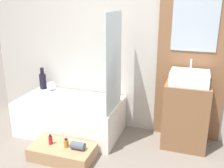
{
  "coord_description": "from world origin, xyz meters",
  "views": [
    {
      "loc": [
        0.87,
        -1.79,
        1.8
      ],
      "look_at": [
        0.05,
        0.69,
        0.93
      ],
      "focal_mm": 42.0,
      "sensor_mm": 36.0,
      "label": 1
    }
  ],
  "objects": [
    {
      "name": "vase_round_light",
      "position": [
        -1.15,
        1.41,
        0.55
      ],
      "size": [
        0.13,
        0.13,
        0.13
      ],
      "primitive_type": "sphere",
      "color": "white",
      "rests_on": "bathtub"
    },
    {
      "name": "wooden_step_bench",
      "position": [
        -0.51,
        0.54,
        0.08
      ],
      "size": [
        0.74,
        0.39,
        0.16
      ],
      "primitive_type": "cube",
      "color": "#A87F56",
      "rests_on": "ground_plane"
    },
    {
      "name": "sink",
      "position": [
        0.81,
        1.3,
        0.9
      ],
      "size": [
        0.45,
        0.36,
        0.28
      ],
      "color": "white",
      "rests_on": "vanity_cabinet"
    },
    {
      "name": "towel_roll",
      "position": [
        -0.31,
        0.54,
        0.21
      ],
      "size": [
        0.16,
        0.09,
        0.09
      ],
      "primitive_type": "cylinder",
      "rotation": [
        0.0,
        1.57,
        0.0
      ],
      "color": "#4C5666",
      "rests_on": "wooden_step_bench"
    },
    {
      "name": "bottle_soap_secondary",
      "position": [
        -0.46,
        0.54,
        0.21
      ],
      "size": [
        0.06,
        0.06,
        0.11
      ],
      "color": "#B2752D",
      "rests_on": "wooden_step_bench"
    },
    {
      "name": "wall_wood_accent",
      "position": [
        0.81,
        1.53,
        1.31
      ],
      "size": [
        0.85,
        0.04,
        2.6
      ],
      "color": "brown",
      "rests_on": "ground_plane"
    },
    {
      "name": "vase_tall_dark",
      "position": [
        -1.3,
        1.43,
        0.61
      ],
      "size": [
        0.1,
        0.1,
        0.33
      ],
      "color": "black",
      "rests_on": "bathtub"
    },
    {
      "name": "bottle_soap_primary",
      "position": [
        -0.66,
        0.54,
        0.21
      ],
      "size": [
        0.05,
        0.05,
        0.12
      ],
      "color": "#B21928",
      "rests_on": "wooden_step_bench"
    },
    {
      "name": "wall_tiled_back",
      "position": [
        0.0,
        1.58,
        1.3
      ],
      "size": [
        4.2,
        0.06,
        2.6
      ],
      "primitive_type": "cube",
      "color": "#B7B2A8",
      "rests_on": "ground_plane"
    },
    {
      "name": "glass_shower_screen",
      "position": [
        -0.06,
        1.06,
        1.07
      ],
      "size": [
        0.01,
        0.57,
        1.17
      ],
      "primitive_type": "cube",
      "color": "silver",
      "rests_on": "bathtub"
    },
    {
      "name": "vanity_cabinet",
      "position": [
        0.81,
        1.29,
        0.41
      ],
      "size": [
        0.53,
        0.43,
        0.82
      ],
      "primitive_type": "cube",
      "color": "brown",
      "rests_on": "ground_plane"
    },
    {
      "name": "bathtub",
      "position": [
        -0.71,
        1.14,
        0.24
      ],
      "size": [
        1.37,
        0.77,
        0.48
      ],
      "color": "white",
      "rests_on": "ground_plane"
    }
  ]
}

